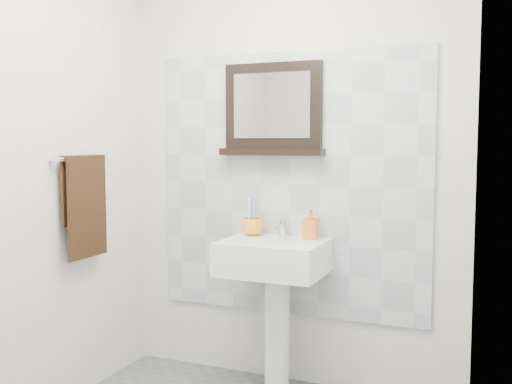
% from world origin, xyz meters
% --- Properties ---
extents(back_wall, '(2.00, 0.01, 2.50)m').
position_xyz_m(back_wall, '(0.00, 1.10, 1.25)').
color(back_wall, silver).
rests_on(back_wall, ground).
extents(left_wall, '(0.01, 2.20, 2.50)m').
position_xyz_m(left_wall, '(-1.00, 0.00, 1.25)').
color(left_wall, silver).
rests_on(left_wall, ground).
extents(right_wall, '(0.01, 2.20, 2.50)m').
position_xyz_m(right_wall, '(1.00, 0.00, 1.25)').
color(right_wall, silver).
rests_on(right_wall, ground).
extents(splashback, '(1.60, 0.02, 1.50)m').
position_xyz_m(splashback, '(0.00, 1.09, 1.15)').
color(splashback, '#B4BEC3').
rests_on(splashback, back_wall).
extents(pedestal_sink, '(0.55, 0.44, 0.96)m').
position_xyz_m(pedestal_sink, '(-0.01, 0.87, 0.68)').
color(pedestal_sink, white).
rests_on(pedestal_sink, ground).
extents(toothbrush_cup, '(0.16, 0.16, 0.10)m').
position_xyz_m(toothbrush_cup, '(-0.19, 0.99, 0.91)').
color(toothbrush_cup, '#FFA31E').
rests_on(toothbrush_cup, pedestal_sink).
extents(toothbrushes, '(0.05, 0.04, 0.21)m').
position_xyz_m(toothbrushes, '(-0.19, 0.99, 0.98)').
color(toothbrushes, white).
rests_on(toothbrushes, toothbrush_cup).
extents(soap_dispenser, '(0.07, 0.08, 0.17)m').
position_xyz_m(soap_dispenser, '(0.16, 0.99, 0.94)').
color(soap_dispenser, '#E7481B').
rests_on(soap_dispenser, pedestal_sink).
extents(framed_mirror, '(0.61, 0.11, 0.52)m').
position_xyz_m(framed_mirror, '(-0.09, 1.06, 1.56)').
color(framed_mirror, black).
rests_on(framed_mirror, back_wall).
extents(towel_bar, '(0.07, 0.40, 0.03)m').
position_xyz_m(towel_bar, '(-0.95, 0.46, 1.30)').
color(towel_bar, silver).
rests_on(towel_bar, left_wall).
extents(hand_towel, '(0.06, 0.30, 0.55)m').
position_xyz_m(hand_towel, '(-0.94, 0.46, 1.09)').
color(hand_towel, black).
rests_on(hand_towel, towel_bar).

